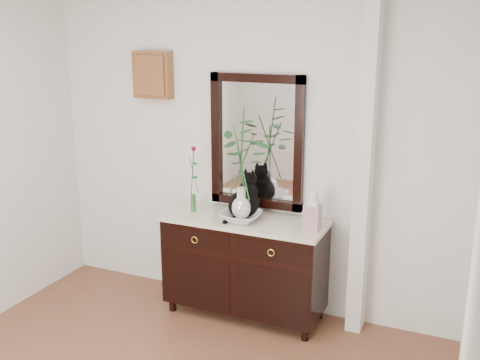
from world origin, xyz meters
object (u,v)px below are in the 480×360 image
at_px(sideboard, 245,262).
at_px(lotus_bowl, 241,217).
at_px(cat, 244,195).
at_px(ginger_jar, 313,210).

relative_size(sideboard, lotus_bowl, 4.18).
xyz_separation_m(sideboard, cat, (-0.03, 0.04, 0.56)).
height_order(sideboard, cat, cat).
distance_m(cat, ginger_jar, 0.60).
bearing_deg(lotus_bowl, cat, 102.49).
distance_m(cat, lotus_bowl, 0.19).
distance_m(lotus_bowl, ginger_jar, 0.59).
bearing_deg(lotus_bowl, ginger_jar, 4.12).
distance_m(sideboard, ginger_jar, 0.78).
bearing_deg(ginger_jar, cat, 173.25).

